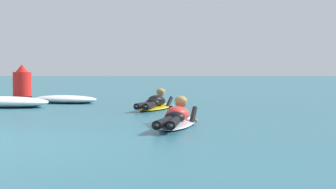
% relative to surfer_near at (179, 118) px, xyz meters
% --- Properties ---
extents(ground_plane, '(120.00, 120.00, 0.00)m').
position_rel_surfer_near_xyz_m(ground_plane, '(-3.13, 7.68, -0.14)').
color(ground_plane, '#2D6B7A').
extents(surfer_near, '(0.89, 2.62, 0.55)m').
position_rel_surfer_near_xyz_m(surfer_near, '(0.00, 0.00, 0.00)').
color(surfer_near, silver).
rests_on(surfer_near, ground).
extents(surfer_far, '(1.06, 2.51, 0.53)m').
position_rel_surfer_near_xyz_m(surfer_far, '(-0.45, 4.08, 0.00)').
color(surfer_far, yellow).
rests_on(surfer_far, ground).
extents(whitewater_mid_left, '(2.22, 1.71, 0.22)m').
position_rel_surfer_near_xyz_m(whitewater_mid_left, '(-3.07, 6.52, -0.03)').
color(whitewater_mid_left, white).
rests_on(whitewater_mid_left, ground).
extents(whitewater_mid_right, '(2.57, 1.50, 0.28)m').
position_rel_surfer_near_xyz_m(whitewater_mid_right, '(-4.32, 4.74, -0.01)').
color(whitewater_mid_right, white).
rests_on(whitewater_mid_right, ground).
extents(channel_marker_buoy, '(0.60, 0.60, 1.11)m').
position_rel_surfer_near_xyz_m(channel_marker_buoy, '(-4.71, 8.10, 0.31)').
color(channel_marker_buoy, red).
rests_on(channel_marker_buoy, ground).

